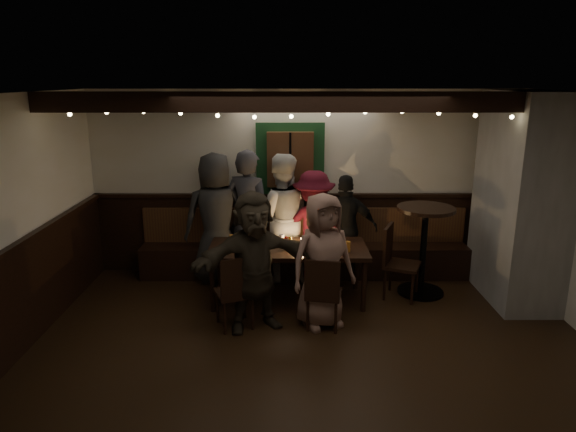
{
  "coord_description": "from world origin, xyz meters",
  "views": [
    {
      "loc": [
        -0.26,
        -4.67,
        2.74
      ],
      "look_at": [
        -0.23,
        1.6,
        1.05
      ],
      "focal_mm": 32.0,
      "sensor_mm": 36.0,
      "label": 1
    }
  ],
  "objects_px": {
    "person_b": "(248,216)",
    "person_f": "(254,262)",
    "high_top": "(424,239)",
    "chair_near_right": "(323,290)",
    "dining_table": "(288,252)",
    "person_a": "(216,218)",
    "person_e": "(346,228)",
    "person_c": "(281,218)",
    "chair_near_left": "(236,288)",
    "person_d": "(313,227)",
    "person_g": "(322,261)",
    "chair_end": "(395,257)"
  },
  "relations": [
    {
      "from": "person_b",
      "to": "person_f",
      "type": "bearing_deg",
      "value": 117.94
    },
    {
      "from": "high_top",
      "to": "chair_near_right",
      "type": "bearing_deg",
      "value": -143.32
    },
    {
      "from": "dining_table",
      "to": "person_a",
      "type": "bearing_deg",
      "value": 145.12
    },
    {
      "from": "dining_table",
      "to": "person_e",
      "type": "height_order",
      "value": "person_e"
    },
    {
      "from": "dining_table",
      "to": "person_c",
      "type": "height_order",
      "value": "person_c"
    },
    {
      "from": "high_top",
      "to": "person_e",
      "type": "distance_m",
      "value": 1.07
    },
    {
      "from": "person_c",
      "to": "chair_near_left",
      "type": "bearing_deg",
      "value": 69.0
    },
    {
      "from": "person_d",
      "to": "person_f",
      "type": "distance_m",
      "value": 1.56
    },
    {
      "from": "person_a",
      "to": "person_c",
      "type": "distance_m",
      "value": 0.89
    },
    {
      "from": "high_top",
      "to": "person_g",
      "type": "xyz_separation_m",
      "value": [
        -1.37,
        -0.89,
        0.03
      ]
    },
    {
      "from": "high_top",
      "to": "person_g",
      "type": "bearing_deg",
      "value": -147.06
    },
    {
      "from": "dining_table",
      "to": "high_top",
      "type": "relative_size",
      "value": 1.69
    },
    {
      "from": "person_f",
      "to": "person_a",
      "type": "bearing_deg",
      "value": 93.0
    },
    {
      "from": "chair_near_left",
      "to": "person_f",
      "type": "height_order",
      "value": "person_f"
    },
    {
      "from": "chair_near_right",
      "to": "chair_end",
      "type": "xyz_separation_m",
      "value": [
        0.99,
        0.91,
        0.05
      ]
    },
    {
      "from": "dining_table",
      "to": "chair_near_left",
      "type": "bearing_deg",
      "value": -125.78
    },
    {
      "from": "chair_end",
      "to": "person_f",
      "type": "height_order",
      "value": "person_f"
    },
    {
      "from": "person_d",
      "to": "person_f",
      "type": "height_order",
      "value": "person_f"
    },
    {
      "from": "person_c",
      "to": "person_d",
      "type": "relative_size",
      "value": 1.14
    },
    {
      "from": "person_g",
      "to": "person_e",
      "type": "bearing_deg",
      "value": 50.6
    },
    {
      "from": "person_f",
      "to": "person_g",
      "type": "bearing_deg",
      "value": -14.39
    },
    {
      "from": "chair_near_right",
      "to": "person_g",
      "type": "distance_m",
      "value": 0.32
    },
    {
      "from": "chair_near_right",
      "to": "person_e",
      "type": "height_order",
      "value": "person_e"
    },
    {
      "from": "person_d",
      "to": "person_g",
      "type": "bearing_deg",
      "value": 88.97
    },
    {
      "from": "dining_table",
      "to": "person_d",
      "type": "distance_m",
      "value": 0.73
    },
    {
      "from": "person_g",
      "to": "chair_near_right",
      "type": "bearing_deg",
      "value": -111.84
    },
    {
      "from": "person_b",
      "to": "dining_table",
      "type": "bearing_deg",
      "value": 148.94
    },
    {
      "from": "chair_near_right",
      "to": "person_c",
      "type": "xyz_separation_m",
      "value": [
        -0.48,
        1.53,
        0.41
      ]
    },
    {
      "from": "high_top",
      "to": "person_d",
      "type": "bearing_deg",
      "value": 163.0
    },
    {
      "from": "person_f",
      "to": "person_d",
      "type": "bearing_deg",
      "value": 42.66
    },
    {
      "from": "person_e",
      "to": "person_a",
      "type": "bearing_deg",
      "value": 4.46
    },
    {
      "from": "chair_end",
      "to": "person_b",
      "type": "bearing_deg",
      "value": 162.34
    },
    {
      "from": "person_f",
      "to": "chair_near_right",
      "type": "bearing_deg",
      "value": -24.29
    },
    {
      "from": "dining_table",
      "to": "person_a",
      "type": "distance_m",
      "value": 1.22
    },
    {
      "from": "person_b",
      "to": "person_g",
      "type": "distance_m",
      "value": 1.68
    },
    {
      "from": "chair_near_left",
      "to": "person_e",
      "type": "height_order",
      "value": "person_e"
    },
    {
      "from": "person_c",
      "to": "person_e",
      "type": "relative_size",
      "value": 1.19
    },
    {
      "from": "chair_near_left",
      "to": "person_c",
      "type": "bearing_deg",
      "value": 72.36
    },
    {
      "from": "chair_near_left",
      "to": "person_f",
      "type": "distance_m",
      "value": 0.36
    },
    {
      "from": "person_a",
      "to": "chair_near_left",
      "type": "bearing_deg",
      "value": 88.58
    },
    {
      "from": "dining_table",
      "to": "chair_near_left",
      "type": "xyz_separation_m",
      "value": [
        -0.58,
        -0.8,
        -0.15
      ]
    },
    {
      "from": "person_d",
      "to": "person_e",
      "type": "distance_m",
      "value": 0.45
    },
    {
      "from": "chair_near_left",
      "to": "person_g",
      "type": "height_order",
      "value": "person_g"
    },
    {
      "from": "chair_near_left",
      "to": "person_d",
      "type": "distance_m",
      "value": 1.73
    },
    {
      "from": "dining_table",
      "to": "chair_near_right",
      "type": "xyz_separation_m",
      "value": [
        0.38,
        -0.81,
        -0.16
      ]
    },
    {
      "from": "chair_end",
      "to": "high_top",
      "type": "relative_size",
      "value": 0.81
    },
    {
      "from": "high_top",
      "to": "person_d",
      "type": "height_order",
      "value": "person_d"
    },
    {
      "from": "person_a",
      "to": "chair_near_right",
      "type": "bearing_deg",
      "value": 115.76
    },
    {
      "from": "chair_near_left",
      "to": "person_c",
      "type": "relative_size",
      "value": 0.49
    },
    {
      "from": "high_top",
      "to": "person_b",
      "type": "height_order",
      "value": "person_b"
    }
  ]
}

